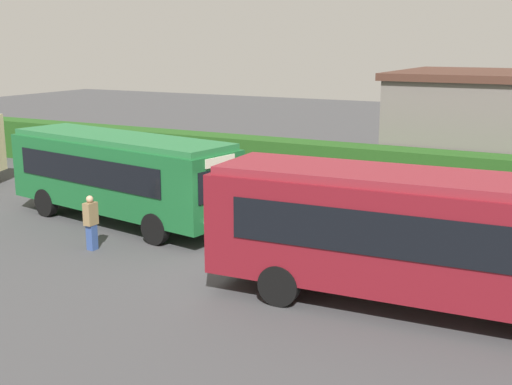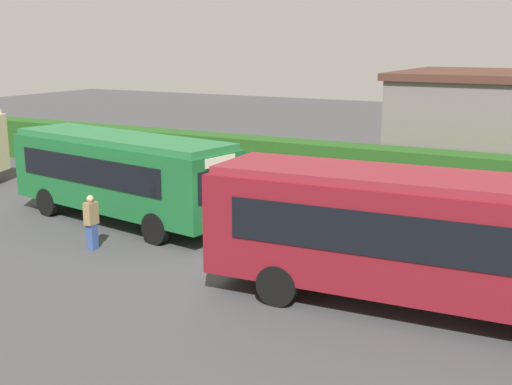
% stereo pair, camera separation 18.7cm
% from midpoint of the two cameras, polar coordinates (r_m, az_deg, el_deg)
% --- Properties ---
extents(ground_plane, '(103.08, 103.08, 0.00)m').
position_cam_midpoint_polar(ground_plane, '(17.97, -2.16, -6.88)').
color(ground_plane, '#424244').
extents(bus_green, '(9.25, 3.84, 3.01)m').
position_cam_midpoint_polar(bus_green, '(22.81, -11.36, 1.73)').
color(bus_green, '#19602D').
rests_on(bus_green, ground_plane).
extents(bus_maroon, '(10.45, 3.04, 3.20)m').
position_cam_midpoint_polar(bus_maroon, '(15.39, 14.95, -3.53)').
color(bus_maroon, maroon).
rests_on(bus_maroon, ground_plane).
extents(person_right, '(0.27, 0.40, 1.67)m').
position_cam_midpoint_polar(person_right, '(20.17, -13.84, -2.41)').
color(person_right, '#334C8C').
rests_on(person_right, ground_plane).
extents(hedge_row, '(63.54, 1.45, 1.98)m').
position_cam_midpoint_polar(hedge_row, '(27.06, 9.32, 1.93)').
color(hedge_row, '#23521A').
rests_on(hedge_row, ground_plane).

